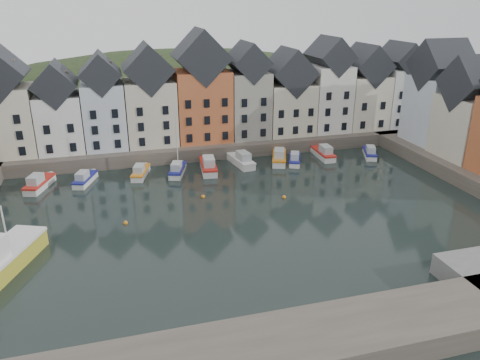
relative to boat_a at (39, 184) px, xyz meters
name	(u,v)px	position (x,y,z in m)	size (l,w,h in m)	color
ground	(251,221)	(24.66, -17.06, -0.71)	(260.00, 260.00, 0.00)	black
far_quay	(200,141)	(24.66, 12.94, 0.29)	(90.00, 16.00, 2.00)	#4D453B
hillside	(182,188)	(24.68, 38.94, -18.67)	(153.60, 70.40, 64.00)	black
far_terrace	(220,97)	(27.87, 10.94, 8.16)	(72.37, 8.16, 17.78)	beige
right_terrace	(474,111)	(60.66, -8.99, 8.20)	(8.30, 24.25, 16.36)	silver
mooring_buoys	(207,205)	(20.66, -11.73, -0.56)	(20.50, 5.50, 0.50)	orange
boat_a	(39,184)	(0.00, 0.00, 0.00)	(3.82, 6.52, 2.39)	silver
boat_b	(85,179)	(5.88, 0.27, -0.08)	(3.48, 5.77, 2.12)	silver
boat_c	(140,172)	(13.53, 0.95, -0.07)	(3.26, 5.87, 2.15)	silver
boat_d	(177,170)	(18.80, 0.40, 0.00)	(3.49, 6.02, 11.00)	silver
boat_e	(208,166)	(23.42, 0.50, 0.08)	(2.94, 7.15, 2.67)	silver
boat_f	(241,161)	(28.84, 1.69, 0.05)	(3.06, 6.90, 2.56)	silver
boat_g	(279,158)	(34.95, 1.47, 0.05)	(4.30, 6.97, 2.56)	silver
boat_h	(295,159)	(37.09, 0.36, -0.09)	(3.67, 5.68, 2.09)	silver
boat_i	(324,153)	(42.58, 1.62, 0.01)	(2.25, 6.43, 2.44)	silver
boat_j	(370,153)	(50.01, 0.05, -0.08)	(3.75, 5.78, 2.13)	silver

